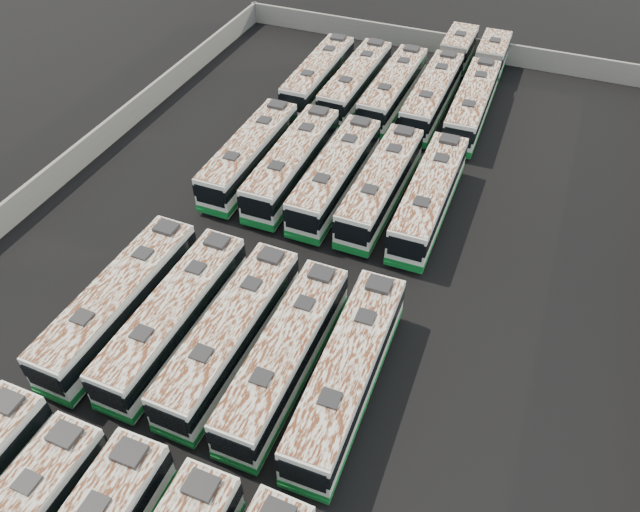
{
  "coord_description": "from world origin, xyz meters",
  "views": [
    {
      "loc": [
        11.79,
        -27.65,
        29.6
      ],
      "look_at": [
        0.49,
        0.21,
        1.6
      ],
      "focal_mm": 35.0,
      "sensor_mm": 36.0,
      "label": 1
    }
  ],
  "objects_px": {
    "bus_back_left": "(356,82)",
    "bus_back_center": "(393,89)",
    "bus_midback_left": "(293,163)",
    "bus_midfront_far_left": "(120,302)",
    "bus_midfront_right": "(285,356)",
    "bus_midback_center": "(336,175)",
    "bus_midback_right": "(381,185)",
    "bus_midfront_center": "(230,335)",
    "bus_back_far_left": "(319,76)",
    "bus_back_right": "(441,79)",
    "bus_midfront_left": "(174,317)",
    "bus_midback_far_left": "(250,154)",
    "bus_midfront_far_right": "(348,374)",
    "bus_back_far_right": "(479,87)",
    "bus_midback_far_right": "(429,197)"
  },
  "relations": [
    {
      "from": "bus_midfront_far_left",
      "to": "bus_back_right",
      "type": "bearing_deg",
      "value": 74.08
    },
    {
      "from": "bus_midfront_center",
      "to": "bus_back_center",
      "type": "height_order",
      "value": "bus_midfront_center"
    },
    {
      "from": "bus_midfront_far_right",
      "to": "bus_back_center",
      "type": "bearing_deg",
      "value": 101.64
    },
    {
      "from": "bus_midfront_far_left",
      "to": "bus_midback_left",
      "type": "distance_m",
      "value": 17.77
    },
    {
      "from": "bus_midfront_center",
      "to": "bus_back_far_left",
      "type": "bearing_deg",
      "value": 104.39
    },
    {
      "from": "bus_midback_far_right",
      "to": "bus_midback_center",
      "type": "bearing_deg",
      "value": 179.83
    },
    {
      "from": "bus_back_far_left",
      "to": "bus_back_far_right",
      "type": "distance_m",
      "value": 15.02
    },
    {
      "from": "bus_midback_far_left",
      "to": "bus_back_left",
      "type": "bearing_deg",
      "value": 75.77
    },
    {
      "from": "bus_midback_left",
      "to": "bus_back_center",
      "type": "distance_m",
      "value": 14.92
    },
    {
      "from": "bus_midfront_left",
      "to": "bus_midback_far_left",
      "type": "height_order",
      "value": "bus_midfront_left"
    },
    {
      "from": "bus_back_left",
      "to": "bus_back_far_right",
      "type": "height_order",
      "value": "bus_back_left"
    },
    {
      "from": "bus_midback_left",
      "to": "bus_midback_right",
      "type": "bearing_deg",
      "value": -1.21
    },
    {
      "from": "bus_midback_left",
      "to": "bus_midfront_center",
      "type": "bearing_deg",
      "value": -78.08
    },
    {
      "from": "bus_midfront_left",
      "to": "bus_back_right",
      "type": "relative_size",
      "value": 0.65
    },
    {
      "from": "bus_midback_left",
      "to": "bus_midfront_far_left",
      "type": "bearing_deg",
      "value": -102.29
    },
    {
      "from": "bus_midfront_far_left",
      "to": "bus_back_far_left",
      "type": "xyz_separation_m",
      "value": [
        0.06,
        31.7,
        -0.07
      ]
    },
    {
      "from": "bus_midfront_center",
      "to": "bus_back_left",
      "type": "xyz_separation_m",
      "value": [
        -3.62,
        31.54,
        -0.01
      ]
    },
    {
      "from": "bus_midfront_far_left",
      "to": "bus_midback_left",
      "type": "bearing_deg",
      "value": 79.39
    },
    {
      "from": "bus_midback_far_right",
      "to": "bus_back_left",
      "type": "distance_m",
      "value": 18.22
    },
    {
      "from": "bus_midfront_left",
      "to": "bus_back_far_left",
      "type": "xyz_separation_m",
      "value": [
        -3.61,
        31.46,
        -0.04
      ]
    },
    {
      "from": "bus_midfront_left",
      "to": "bus_midfront_right",
      "type": "bearing_deg",
      "value": -0.17
    },
    {
      "from": "bus_midfront_right",
      "to": "bus_midback_far_right",
      "type": "height_order",
      "value": "bus_midback_far_right"
    },
    {
      "from": "bus_midfront_far_right",
      "to": "bus_back_far_right",
      "type": "xyz_separation_m",
      "value": [
        0.07,
        34.94,
        -0.06
      ]
    },
    {
      "from": "bus_midback_left",
      "to": "bus_back_right",
      "type": "distance_m",
      "value": 19.4
    },
    {
      "from": "bus_midfront_left",
      "to": "bus_midfront_center",
      "type": "height_order",
      "value": "bus_midfront_center"
    },
    {
      "from": "bus_midback_far_left",
      "to": "bus_midback_right",
      "type": "xyz_separation_m",
      "value": [
        10.93,
        -0.04,
        0.01
      ]
    },
    {
      "from": "bus_midfront_far_right",
      "to": "bus_midback_center",
      "type": "bearing_deg",
      "value": 111.89
    },
    {
      "from": "bus_midback_far_right",
      "to": "bus_midback_far_left",
      "type": "bearing_deg",
      "value": 179.28
    },
    {
      "from": "bus_midfront_left",
      "to": "bus_back_left",
      "type": "relative_size",
      "value": 1.0
    },
    {
      "from": "bus_midback_left",
      "to": "bus_back_left",
      "type": "relative_size",
      "value": 1.02
    },
    {
      "from": "bus_midback_right",
      "to": "bus_back_right",
      "type": "height_order",
      "value": "same"
    },
    {
      "from": "bus_back_far_right",
      "to": "bus_midfront_far_right",
      "type": "bearing_deg",
      "value": -91.21
    },
    {
      "from": "bus_midback_far_left",
      "to": "bus_midfront_far_left",
      "type": "bearing_deg",
      "value": -89.98
    },
    {
      "from": "bus_midfront_center",
      "to": "bus_back_right",
      "type": "distance_m",
      "value": 35.25
    },
    {
      "from": "bus_back_center",
      "to": "bus_midfront_far_right",
      "type": "bearing_deg",
      "value": -76.25
    },
    {
      "from": "bus_midfront_right",
      "to": "bus_midback_center",
      "type": "height_order",
      "value": "bus_midback_center"
    },
    {
      "from": "bus_midback_far_right",
      "to": "bus_back_right",
      "type": "height_order",
      "value": "bus_midback_far_right"
    },
    {
      "from": "bus_back_left",
      "to": "bus_back_center",
      "type": "distance_m",
      "value": 3.63
    },
    {
      "from": "bus_midback_far_left",
      "to": "bus_midback_center",
      "type": "height_order",
      "value": "bus_midback_center"
    },
    {
      "from": "bus_back_far_left",
      "to": "bus_back_left",
      "type": "height_order",
      "value": "bus_back_left"
    },
    {
      "from": "bus_back_far_left",
      "to": "bus_back_left",
      "type": "bearing_deg",
      "value": 1.3
    },
    {
      "from": "bus_midback_far_right",
      "to": "bus_midback_left",
      "type": "bearing_deg",
      "value": 178.75
    },
    {
      "from": "bus_back_center",
      "to": "bus_back_far_right",
      "type": "distance_m",
      "value": 8.0
    },
    {
      "from": "bus_midback_center",
      "to": "bus_back_right",
      "type": "xyz_separation_m",
      "value": [
        3.68,
        18.15,
        -0.02
      ]
    },
    {
      "from": "bus_back_far_left",
      "to": "bus_back_right",
      "type": "bearing_deg",
      "value": 17.91
    },
    {
      "from": "bus_back_far_left",
      "to": "bus_back_right",
      "type": "height_order",
      "value": "bus_back_right"
    },
    {
      "from": "bus_midfront_right",
      "to": "bus_midback_right",
      "type": "relative_size",
      "value": 0.99
    },
    {
      "from": "bus_back_left",
      "to": "bus_midfront_center",
      "type": "bearing_deg",
      "value": -82.57
    },
    {
      "from": "bus_midfront_left",
      "to": "bus_back_center",
      "type": "height_order",
      "value": "bus_midfront_left"
    },
    {
      "from": "bus_back_left",
      "to": "bus_midback_left",
      "type": "bearing_deg",
      "value": -89.35
    }
  ]
}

